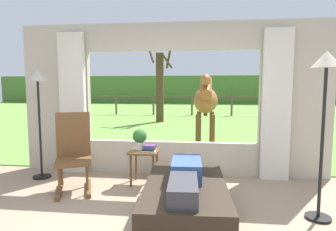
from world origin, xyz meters
TOP-DOWN VIEW (x-y plane):
  - back_wall_with_window at (0.00, 2.26)m, footprint 5.20×0.12m
  - curtain_panel_left at (-1.69, 2.12)m, footprint 0.44×0.10m
  - curtain_panel_right at (1.69, 2.12)m, footprint 0.44×0.10m
  - outdoor_pasture_lawn at (0.00, 13.16)m, footprint 36.00×21.68m
  - distant_hill_ridge at (0.00, 23.00)m, footprint 36.00×2.00m
  - recliner_sofa at (0.35, 0.58)m, footprint 0.98×1.74m
  - reclining_person at (0.35, 0.53)m, footprint 0.37×1.44m
  - rocking_chair at (-1.32, 1.30)m, footprint 0.68×0.80m
  - side_table at (-0.35, 1.66)m, footprint 0.44×0.44m
  - potted_plant at (-0.43, 1.72)m, footprint 0.22×0.22m
  - book_stack at (-0.26, 1.61)m, footprint 0.20×0.17m
  - floor_lamp_left at (-2.09, 1.74)m, footprint 0.32×0.32m
  - floor_lamp_right at (1.85, 0.73)m, footprint 0.32×0.32m
  - horse at (0.60, 4.14)m, footprint 0.58×1.81m
  - pasture_tree at (-1.22, 9.17)m, footprint 1.07×1.10m
  - pasture_fence_line at (0.00, 12.07)m, footprint 16.10×0.10m

SIDE VIEW (x-z plane):
  - outdoor_pasture_lawn at x=0.00m, z-range 0.00..0.02m
  - recliner_sofa at x=0.35m, z-range 0.01..0.43m
  - side_table at x=-0.35m, z-range 0.17..0.69m
  - reclining_person at x=0.35m, z-range 0.41..0.63m
  - rocking_chair at x=-1.32m, z-range -0.01..1.11m
  - book_stack at x=-0.26m, z-range 0.52..0.62m
  - potted_plant at x=-0.43m, z-range 0.54..0.86m
  - pasture_fence_line at x=0.00m, z-range 0.19..1.29m
  - horse at x=0.60m, z-range 0.29..2.02m
  - curtain_panel_left at x=-1.69m, z-range 0.00..2.40m
  - curtain_panel_right at x=1.69m, z-range 0.00..2.40m
  - distant_hill_ridge at x=0.00m, z-range 0.00..2.40m
  - back_wall_with_window at x=0.00m, z-range -0.03..2.52m
  - floor_lamp_left at x=-2.09m, z-range 0.54..2.30m
  - floor_lamp_right at x=1.85m, z-range 0.58..2.46m
  - pasture_tree at x=-1.22m, z-range -0.05..3.11m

